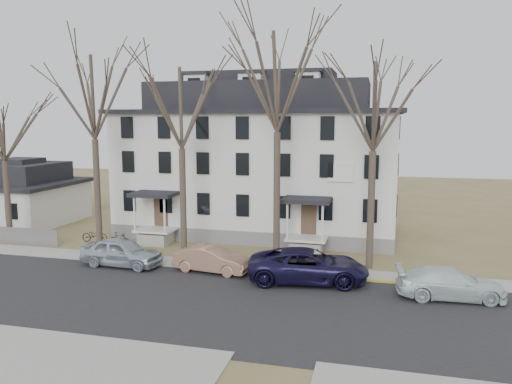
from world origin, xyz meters
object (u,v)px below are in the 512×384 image
(tree_mid_left, at_px, (181,102))
(small_house, at_px, (21,196))
(tree_bungalow, at_px, (2,126))
(boarding_house, at_px, (260,161))
(car_silver, at_px, (122,253))
(bicycle_left, at_px, (95,236))
(car_tan, at_px, (212,260))
(tree_far_left, at_px, (93,91))
(car_white, at_px, (450,284))
(bicycle_right, at_px, (120,240))
(tree_center, at_px, (277,75))
(car_navy, at_px, (308,266))
(tree_mid_right, at_px, (375,100))

(tree_mid_left, bearing_deg, small_house, 159.97)
(small_house, distance_m, tree_bungalow, 9.43)
(tree_mid_left, bearing_deg, boarding_house, 69.80)
(tree_bungalow, relative_size, car_silver, 2.23)
(car_silver, relative_size, bicycle_left, 2.60)
(car_tan, bearing_deg, tree_far_left, 78.41)
(car_tan, height_order, bicycle_left, car_tan)
(car_silver, bearing_deg, tree_bungalow, 76.10)
(bicycle_left, bearing_deg, small_house, 58.79)
(car_tan, distance_m, car_white, 12.50)
(car_white, bearing_deg, bicycle_right, 70.61)
(tree_center, distance_m, car_navy, 11.07)
(boarding_house, relative_size, tree_bungalow, 1.93)
(tree_far_left, bearing_deg, car_tan, -18.99)
(car_navy, xyz_separation_m, car_white, (6.94, -0.80, -0.14))
(tree_bungalow, bearing_deg, tree_far_left, 0.00)
(tree_far_left, height_order, tree_center, tree_center)
(boarding_house, distance_m, bicycle_right, 11.92)
(car_silver, distance_m, car_navy, 11.00)
(tree_far_left, xyz_separation_m, car_white, (21.38, -4.32, -9.62))
(boarding_house, distance_m, car_silver, 13.49)
(boarding_house, distance_m, car_white, 18.18)
(tree_mid_left, distance_m, bicycle_right, 10.40)
(car_tan, xyz_separation_m, car_white, (12.44, -1.24, 0.00))
(bicycle_left, distance_m, bicycle_right, 2.46)
(bicycle_right, bearing_deg, bicycle_left, 76.00)
(tree_mid_right, distance_m, car_navy, 9.90)
(tree_mid_left, distance_m, car_white, 18.27)
(car_white, bearing_deg, tree_mid_left, 68.91)
(car_white, relative_size, bicycle_left, 2.70)
(car_silver, bearing_deg, tree_mid_right, -73.53)
(boarding_house, distance_m, tree_far_left, 13.12)
(small_house, height_order, car_tan, small_house)
(bicycle_left, bearing_deg, car_navy, -113.09)
(tree_bungalow, xyz_separation_m, car_silver, (10.44, -3.26, -7.30))
(bicycle_right, bearing_deg, small_house, 69.56)
(tree_mid_right, height_order, car_silver, tree_mid_right)
(car_silver, bearing_deg, bicycle_left, 48.30)
(car_silver, xyz_separation_m, bicycle_right, (-2.40, 4.01, -0.33))
(car_silver, bearing_deg, tree_mid_left, -34.70)
(boarding_house, xyz_separation_m, bicycle_right, (-7.96, -7.41, -4.89))
(tree_mid_right, xyz_separation_m, bicycle_right, (-16.46, 0.75, -9.11))
(car_white, distance_m, bicycle_right, 20.96)
(small_house, distance_m, car_tan, 22.05)
(tree_mid_left, height_order, car_white, tree_mid_left)
(tree_center, height_order, tree_mid_right, tree_center)
(small_house, xyz_separation_m, bicycle_right, (12.04, -5.45, -1.76))
(small_house, relative_size, tree_mid_right, 0.68)
(tree_far_left, xyz_separation_m, tree_center, (12.00, 0.00, 0.74))
(small_house, relative_size, bicycle_left, 4.69)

